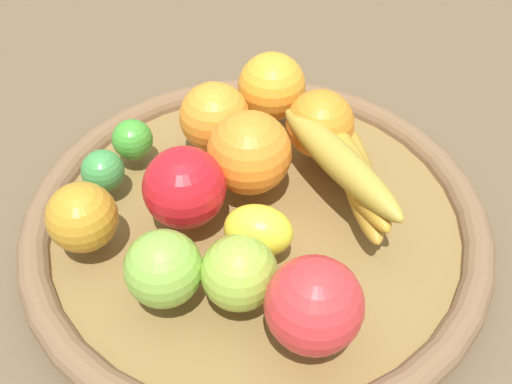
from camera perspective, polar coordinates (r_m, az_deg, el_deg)
ground_plane at (r=0.61m, az=0.00°, el=-4.16°), size 2.40×2.40×0.00m
basket at (r=0.60m, az=0.00°, el=-2.82°), size 0.46×0.46×0.04m
orange_1 at (r=0.58m, az=-0.39°, el=3.85°), size 0.12×0.12×0.08m
apple_3 at (r=0.46m, az=5.62°, el=-10.79°), size 0.11×0.11×0.08m
lemon_0 at (r=0.53m, az=0.23°, el=-3.72°), size 0.07×0.08×0.05m
banana_bunch at (r=0.58m, az=8.88°, el=2.52°), size 0.19×0.10×0.06m
orange_0 at (r=0.63m, az=-4.02°, el=7.22°), size 0.09×0.09×0.07m
lime_1 at (r=0.63m, az=-11.83°, el=4.98°), size 0.05×0.05×0.04m
apple_1 at (r=0.49m, az=-8.92°, el=-7.31°), size 0.08×0.08×0.07m
apple_4 at (r=0.55m, az=-6.97°, el=0.72°), size 0.09×0.09×0.08m
orange_3 at (r=0.62m, az=6.19°, el=6.55°), size 0.09×0.09×0.07m
apple_0 at (r=0.55m, az=-16.42°, el=-2.35°), size 0.09×0.09×0.06m
lime_0 at (r=0.60m, az=-14.55°, el=1.99°), size 0.06×0.06×0.04m
orange_2 at (r=0.67m, az=1.53°, el=10.14°), size 0.10×0.10×0.08m
apple_2 at (r=0.49m, az=-1.63°, el=-7.78°), size 0.06×0.06×0.06m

